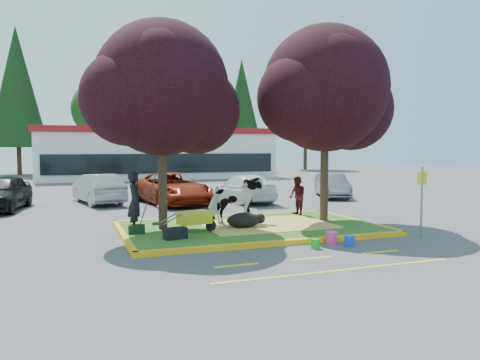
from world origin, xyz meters
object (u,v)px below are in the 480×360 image
object	(u,v)px
cow	(236,201)
bucket_pink	(331,238)
car_silver	(98,189)
wheelbarrow	(195,218)
sign_post	(422,195)
bucket_green	(315,244)
calf	(244,220)
handler	(135,202)
bucket_blue	(350,241)
car_black	(1,193)

from	to	relation	value
cow	bucket_pink	world-z (taller)	cow
bucket_pink	car_silver	distance (m)	13.36
wheelbarrow	sign_post	distance (m)	6.84
cow	wheelbarrow	xyz separation A→B (m)	(-1.70, -0.97, -0.35)
sign_post	bucket_green	size ratio (longest dim) A/B	8.13
bucket_green	bucket_pink	bearing A→B (deg)	29.76
calf	sign_post	world-z (taller)	sign_post
cow	handler	xyz separation A→B (m)	(-3.39, -0.32, 0.13)
cow	bucket_blue	bearing A→B (deg)	-163.36
cow	car_black	bearing A→B (deg)	34.66
handler	sign_post	bearing A→B (deg)	-108.27
bucket_pink	car_black	xyz separation A→B (m)	(-9.68, 11.04, 0.60)
wheelbarrow	car_black	xyz separation A→B (m)	(-6.29, 8.77, 0.18)
bucket_green	bucket_blue	bearing A→B (deg)	-2.97
bucket_green	bucket_blue	xyz separation A→B (m)	(1.05, -0.05, 0.02)
wheelbarrow	car_silver	xyz separation A→B (m)	(-2.20, 9.85, 0.13)
handler	bucket_green	bearing A→B (deg)	-124.46
cow	calf	xyz separation A→B (m)	(-0.02, -0.74, -0.55)
bucket_blue	car_black	xyz separation A→B (m)	(-9.96, 11.54, 0.62)
cow	wheelbarrow	bearing A→B (deg)	108.70
sign_post	car_silver	distance (m)	15.05
wheelbarrow	bucket_blue	distance (m)	4.61
handler	bucket_blue	distance (m)	6.42
sign_post	bucket_blue	world-z (taller)	sign_post
bucket_pink	car_silver	size ratio (longest dim) A/B	0.08
calf	handler	world-z (taller)	handler
handler	wheelbarrow	world-z (taller)	handler
wheelbarrow	bucket_green	size ratio (longest dim) A/B	6.44
handler	car_black	size ratio (longest dim) A/B	0.40
bucket_green	wheelbarrow	bearing A→B (deg)	133.97
bucket_green	bucket_pink	world-z (taller)	bucket_pink
car_black	wheelbarrow	bearing A→B (deg)	-44.76
car_silver	bucket_blue	bearing A→B (deg)	102.75
car_black	car_silver	size ratio (longest dim) A/B	1.04
car_black	car_silver	xyz separation A→B (m)	(4.09, 1.09, -0.05)
wheelbarrow	sign_post	bearing A→B (deg)	-36.92
sign_post	bucket_green	xyz separation A→B (m)	(-3.69, -0.16, -1.17)
handler	car_silver	size ratio (longest dim) A/B	0.42
car_silver	wheelbarrow	bearing A→B (deg)	90.41
bucket_blue	sign_post	bearing A→B (deg)	4.68
cow	bucket_green	xyz separation A→B (m)	(0.92, -3.69, -0.81)
sign_post	bucket_blue	bearing A→B (deg)	-170.78
cow	calf	bearing A→B (deg)	167.33
bucket_pink	car_silver	world-z (taller)	car_silver
bucket_pink	cow	bearing A→B (deg)	117.45
car_silver	car_black	bearing A→B (deg)	2.71
bucket_green	sign_post	bearing A→B (deg)	2.52
sign_post	bucket_green	distance (m)	3.88
bucket_blue	bucket_pink	bearing A→B (deg)	119.35
handler	bucket_blue	size ratio (longest dim) A/B	6.09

